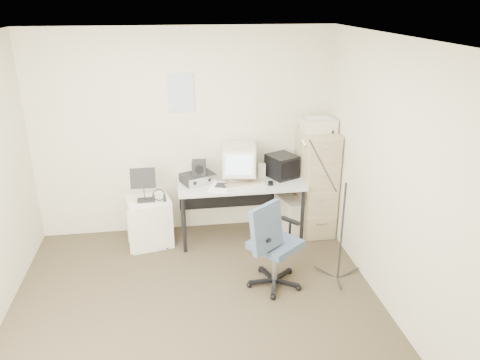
{
  "coord_description": "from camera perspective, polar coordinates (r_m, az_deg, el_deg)",
  "views": [
    {
      "loc": [
        -0.15,
        -3.69,
        2.81
      ],
      "look_at": [
        0.55,
        0.95,
        0.95
      ],
      "focal_mm": 35.0,
      "sensor_mm": 36.0,
      "label": 1
    }
  ],
  "objects": [
    {
      "name": "crt_monitor",
      "position": [
        5.59,
        -0.11,
        2.14
      ],
      "size": [
        0.44,
        0.46,
        0.43
      ],
      "primitive_type": "cube",
      "rotation": [
        0.0,
        0.0,
        -0.14
      ],
      "color": "#B8B2A6",
      "rests_on": "desk"
    },
    {
      "name": "crt_tv",
      "position": [
        5.73,
        5.12,
        1.72
      ],
      "size": [
        0.41,
        0.42,
        0.28
      ],
      "primitive_type": "cube",
      "rotation": [
        0.0,
        0.0,
        0.43
      ],
      "color": "black",
      "rests_on": "desk"
    },
    {
      "name": "office_chair",
      "position": [
        4.75,
        4.35,
        -7.64
      ],
      "size": [
        0.8,
        0.8,
        0.99
      ],
      "primitive_type": "cube",
      "rotation": [
        0.0,
        0.0,
        0.68
      ],
      "color": "#404F67",
      "rests_on": "floor"
    },
    {
      "name": "printer",
      "position": [
        5.66,
        9.59,
        6.64
      ],
      "size": [
        0.4,
        0.27,
        0.15
      ],
      "primitive_type": "cube",
      "rotation": [
        0.0,
        0.0,
        0.02
      ],
      "color": "#B8B2A6",
      "rests_on": "filing_cabinet"
    },
    {
      "name": "side_cart",
      "position": [
        5.68,
        -10.99,
        -5.03
      ],
      "size": [
        0.56,
        0.49,
        0.6
      ],
      "primitive_type": "cube",
      "rotation": [
        0.0,
        0.0,
        0.23
      ],
      "color": "silver",
      "rests_on": "floor"
    },
    {
      "name": "headphones",
      "position": [
        5.43,
        -9.84,
        -2.1
      ],
      "size": [
        0.21,
        0.21,
        0.03
      ],
      "primitive_type": "torus",
      "rotation": [
        0.0,
        0.0,
        -0.39
      ],
      "color": "black",
      "rests_on": "side_cart"
    },
    {
      "name": "wall_calendar",
      "position": [
        5.58,
        -7.2,
        10.51
      ],
      "size": [
        0.3,
        0.02,
        0.44
      ],
      "primitive_type": "cube",
      "color": "white",
      "rests_on": "wall_back"
    },
    {
      "name": "keyboard",
      "position": [
        5.47,
        0.48,
        -0.58
      ],
      "size": [
        0.51,
        0.27,
        0.03
      ],
      "primitive_type": "cube",
      "rotation": [
        0.0,
        0.0,
        0.2
      ],
      "color": "#B8B2A6",
      "rests_on": "desk"
    },
    {
      "name": "mic_stand",
      "position": [
        4.85,
        12.45,
        -4.49
      ],
      "size": [
        0.03,
        0.03,
        1.43
      ],
      "primitive_type": "cylinder",
      "rotation": [
        0.0,
        0.0,
        1.76
      ],
      "color": "black",
      "rests_on": "floor"
    },
    {
      "name": "desk",
      "position": [
        5.75,
        0.05,
        -3.56
      ],
      "size": [
        1.5,
        0.7,
        0.73
      ],
      "primitive_type": "cube",
      "color": "beige",
      "rests_on": "floor"
    },
    {
      "name": "music_stand",
      "position": [
        5.42,
        -11.69,
        -0.5
      ],
      "size": [
        0.32,
        0.24,
        0.41
      ],
      "primitive_type": "cube",
      "rotation": [
        0.0,
        0.0,
        0.36
      ],
      "color": "black",
      "rests_on": "side_cart"
    },
    {
      "name": "filing_cabinet",
      "position": [
        5.86,
        9.22,
        -0.28
      ],
      "size": [
        0.4,
        0.6,
        1.3
      ],
      "primitive_type": "cube",
      "color": "tan",
      "rests_on": "floor"
    },
    {
      "name": "radio_speaker",
      "position": [
        5.53,
        -5.02,
        1.54
      ],
      "size": [
        0.18,
        0.17,
        0.16
      ],
      "primitive_type": "cube",
      "rotation": [
        0.0,
        0.0,
        -0.12
      ],
      "color": "black",
      "rests_on": "radio_receiver"
    },
    {
      "name": "desk_speaker",
      "position": [
        5.73,
        2.68,
        1.19
      ],
      "size": [
        0.1,
        0.1,
        0.16
      ],
      "primitive_type": "cube",
      "rotation": [
        0.0,
        0.0,
        -0.14
      ],
      "color": "beige",
      "rests_on": "desk"
    },
    {
      "name": "wall_right",
      "position": [
        4.46,
        18.0,
        0.01
      ],
      "size": [
        0.02,
        3.6,
        2.5
      ],
      "primitive_type": "cube",
      "color": "beige",
      "rests_on": "ground"
    },
    {
      "name": "floor",
      "position": [
        4.65,
        -5.17,
        -15.79
      ],
      "size": [
        3.6,
        3.6,
        0.01
      ],
      "primitive_type": "cube",
      "color": "#3B3521",
      "rests_on": "ground"
    },
    {
      "name": "mouse",
      "position": [
        5.52,
        3.75,
        -0.41
      ],
      "size": [
        0.08,
        0.11,
        0.03
      ],
      "primitive_type": "cube",
      "rotation": [
        0.0,
        0.0,
        -0.23
      ],
      "color": "black",
      "rests_on": "desk"
    },
    {
      "name": "ceiling",
      "position": [
        3.71,
        -6.52,
        16.68
      ],
      "size": [
        3.6,
        3.6,
        0.01
      ],
      "primitive_type": "cube",
      "color": "white",
      "rests_on": "ground"
    },
    {
      "name": "radio_receiver",
      "position": [
        5.59,
        -5.17,
        0.26
      ],
      "size": [
        0.45,
        0.39,
        0.11
      ],
      "primitive_type": "cube",
      "rotation": [
        0.0,
        0.0,
        0.4
      ],
      "color": "black",
      "rests_on": "desk"
    },
    {
      "name": "wall_back",
      "position": [
        5.71,
        -6.77,
        5.62
      ],
      "size": [
        3.6,
        0.02,
        2.5
      ],
      "primitive_type": "cube",
      "color": "beige",
      "rests_on": "ground"
    },
    {
      "name": "wall_front",
      "position": [
        2.46,
        -3.33,
        -17.89
      ],
      "size": [
        3.6,
        0.02,
        2.5
      ],
      "primitive_type": "cube",
      "color": "beige",
      "rests_on": "ground"
    },
    {
      "name": "pc_tower",
      "position": [
        5.98,
        6.05,
        -4.19
      ],
      "size": [
        0.32,
        0.51,
        0.44
      ],
      "primitive_type": "cube",
      "rotation": [
        0.0,
        0.0,
        0.24
      ],
      "color": "#B8B2A6",
      "rests_on": "floor"
    },
    {
      "name": "papers",
      "position": [
        5.43,
        -2.43,
        -0.83
      ],
      "size": [
        0.31,
        0.35,
        0.02
      ],
      "primitive_type": "cube",
      "rotation": [
        0.0,
        0.0,
        -0.34
      ],
      "color": "white",
      "rests_on": "desk"
    }
  ]
}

